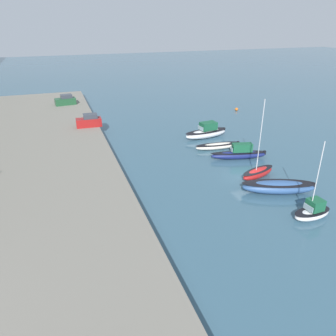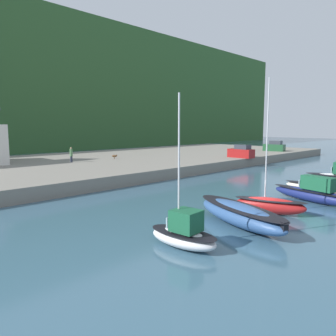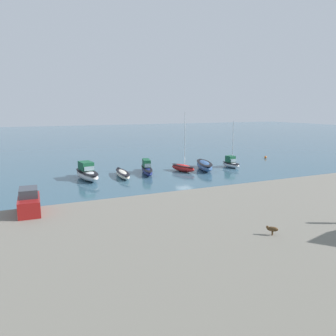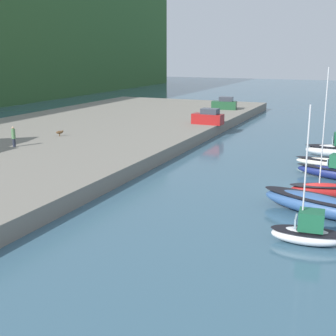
{
  "view_description": "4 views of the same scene",
  "coord_description": "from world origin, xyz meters",
  "px_view_note": "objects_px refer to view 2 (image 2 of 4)",
  "views": [
    {
      "loc": [
        -31.53,
        21.29,
        18.28
      ],
      "look_at": [
        0.75,
        10.05,
        2.54
      ],
      "focal_mm": 35.0,
      "sensor_mm": 36.0,
      "label": 1
    },
    {
      "loc": [
        -22.77,
        -12.78,
        6.49
      ],
      "look_at": [
        0.84,
        10.56,
        2.24
      ],
      "focal_mm": 35.0,
      "sensor_mm": 36.0,
      "label": 2
    },
    {
      "loc": [
        23.92,
        46.72,
        10.47
      ],
      "look_at": [
        4.28,
        3.02,
        1.7
      ],
      "focal_mm": 35.0,
      "sensor_mm": 36.0,
      "label": 3
    },
    {
      "loc": [
        -36.96,
        -4.19,
        11.06
      ],
      "look_at": [
        -3.74,
        10.3,
        2.01
      ],
      "focal_mm": 50.0,
      "sensor_mm": 36.0,
      "label": 4
    }
  ],
  "objects_px": {
    "moored_boat_1": "(240,214)",
    "person_on_quay": "(71,155)",
    "moored_boat_4": "(320,188)",
    "parked_car_0": "(241,152)",
    "dog_on_quay": "(115,156)",
    "moored_boat_2": "(270,204)",
    "parked_car_1": "(274,147)",
    "moored_boat_0": "(184,233)",
    "moored_boat_3": "(315,193)"
  },
  "relations": [
    {
      "from": "moored_boat_1",
      "to": "person_on_quay",
      "type": "relative_size",
      "value": 4.05
    },
    {
      "from": "person_on_quay",
      "to": "dog_on_quay",
      "type": "bearing_deg",
      "value": -4.34
    },
    {
      "from": "moored_boat_3",
      "to": "parked_car_1",
      "type": "xyz_separation_m",
      "value": [
        35.24,
        21.51,
        1.47
      ]
    },
    {
      "from": "moored_boat_1",
      "to": "moored_boat_2",
      "type": "bearing_deg",
      "value": 19.94
    },
    {
      "from": "moored_boat_1",
      "to": "moored_boat_4",
      "type": "distance_m",
      "value": 14.64
    },
    {
      "from": "moored_boat_1",
      "to": "moored_boat_2",
      "type": "height_order",
      "value": "moored_boat_2"
    },
    {
      "from": "person_on_quay",
      "to": "moored_boat_0",
      "type": "bearing_deg",
      "value": -108.92
    },
    {
      "from": "parked_car_1",
      "to": "parked_car_0",
      "type": "bearing_deg",
      "value": -178.25
    },
    {
      "from": "moored_boat_4",
      "to": "dog_on_quay",
      "type": "distance_m",
      "value": 30.59
    },
    {
      "from": "parked_car_0",
      "to": "person_on_quay",
      "type": "relative_size",
      "value": 1.99
    },
    {
      "from": "dog_on_quay",
      "to": "person_on_quay",
      "type": "bearing_deg",
      "value": -52.84
    },
    {
      "from": "moored_boat_3",
      "to": "moored_boat_4",
      "type": "relative_size",
      "value": 1.13
    },
    {
      "from": "moored_boat_0",
      "to": "parked_car_1",
      "type": "height_order",
      "value": "moored_boat_0"
    },
    {
      "from": "moored_boat_3",
      "to": "parked_car_0",
      "type": "bearing_deg",
      "value": 59.31
    },
    {
      "from": "moored_boat_0",
      "to": "dog_on_quay",
      "type": "relative_size",
      "value": 10.29
    },
    {
      "from": "moored_boat_2",
      "to": "person_on_quay",
      "type": "distance_m",
      "value": 31.25
    },
    {
      "from": "moored_boat_2",
      "to": "parked_car_0",
      "type": "xyz_separation_m",
      "value": [
        24.15,
        17.68,
        1.59
      ]
    },
    {
      "from": "moored_boat_2",
      "to": "moored_boat_3",
      "type": "relative_size",
      "value": 1.21
    },
    {
      "from": "person_on_quay",
      "to": "moored_boat_4",
      "type": "bearing_deg",
      "value": -73.08
    },
    {
      "from": "moored_boat_3",
      "to": "dog_on_quay",
      "type": "xyz_separation_m",
      "value": [
        2.1,
        31.59,
        1.01
      ]
    },
    {
      "from": "moored_boat_2",
      "to": "person_on_quay",
      "type": "height_order",
      "value": "moored_boat_2"
    },
    {
      "from": "dog_on_quay",
      "to": "parked_car_0",
      "type": "bearing_deg",
      "value": 92.38
    },
    {
      "from": "parked_car_0",
      "to": "moored_boat_1",
      "type": "bearing_deg",
      "value": -146.0
    },
    {
      "from": "moored_boat_0",
      "to": "person_on_quay",
      "type": "relative_size",
      "value": 3.84
    },
    {
      "from": "moored_boat_1",
      "to": "moored_boat_3",
      "type": "bearing_deg",
      "value": 14.5
    },
    {
      "from": "person_on_quay",
      "to": "moored_boat_2",
      "type": "bearing_deg",
      "value": -91.94
    },
    {
      "from": "parked_car_1",
      "to": "person_on_quay",
      "type": "relative_size",
      "value": 2.06
    },
    {
      "from": "parked_car_1",
      "to": "person_on_quay",
      "type": "xyz_separation_m",
      "value": [
        -40.28,
        10.62,
        0.18
      ]
    },
    {
      "from": "moored_boat_4",
      "to": "moored_boat_0",
      "type": "bearing_deg",
      "value": -174.98
    },
    {
      "from": "parked_car_1",
      "to": "dog_on_quay",
      "type": "relative_size",
      "value": 5.52
    },
    {
      "from": "parked_car_1",
      "to": "moored_boat_0",
      "type": "bearing_deg",
      "value": -165.77
    },
    {
      "from": "parked_car_0",
      "to": "moored_boat_2",
      "type": "bearing_deg",
      "value": -141.82
    },
    {
      "from": "moored_boat_1",
      "to": "parked_car_1",
      "type": "height_order",
      "value": "parked_car_1"
    },
    {
      "from": "moored_boat_0",
      "to": "parked_car_1",
      "type": "bearing_deg",
      "value": 17.8
    },
    {
      "from": "moored_boat_1",
      "to": "person_on_quay",
      "type": "bearing_deg",
      "value": 100.25
    },
    {
      "from": "moored_boat_0",
      "to": "moored_boat_4",
      "type": "bearing_deg",
      "value": -3.69
    },
    {
      "from": "moored_boat_3",
      "to": "moored_boat_2",
      "type": "bearing_deg",
      "value": -175.48
    },
    {
      "from": "moored_boat_2",
      "to": "parked_car_1",
      "type": "height_order",
      "value": "moored_boat_2"
    },
    {
      "from": "moored_boat_4",
      "to": "parked_car_0",
      "type": "xyz_separation_m",
      "value": [
        13.65,
        17.51,
        1.78
      ]
    },
    {
      "from": "moored_boat_1",
      "to": "dog_on_quay",
      "type": "relative_size",
      "value": 10.86
    },
    {
      "from": "parked_car_0",
      "to": "parked_car_1",
      "type": "distance_m",
      "value": 17.43
    },
    {
      "from": "moored_boat_3",
      "to": "dog_on_quay",
      "type": "relative_size",
      "value": 10.34
    },
    {
      "from": "parked_car_0",
      "to": "person_on_quay",
      "type": "bearing_deg",
      "value": 151.66
    },
    {
      "from": "parked_car_1",
      "to": "dog_on_quay",
      "type": "height_order",
      "value": "parked_car_1"
    },
    {
      "from": "moored_boat_2",
      "to": "dog_on_quay",
      "type": "xyz_separation_m",
      "value": [
        8.21,
        30.64,
        1.13
      ]
    },
    {
      "from": "parked_car_1",
      "to": "person_on_quay",
      "type": "bearing_deg",
      "value": 157.49
    },
    {
      "from": "moored_boat_4",
      "to": "person_on_quay",
      "type": "xyz_separation_m",
      "value": [
        -9.44,
        31.01,
        1.96
      ]
    },
    {
      "from": "dog_on_quay",
      "to": "moored_boat_1",
      "type": "bearing_deg",
      "value": 19.54
    },
    {
      "from": "parked_car_0",
      "to": "dog_on_quay",
      "type": "distance_m",
      "value": 20.54
    },
    {
      "from": "moored_boat_2",
      "to": "person_on_quay",
      "type": "xyz_separation_m",
      "value": [
        1.06,
        31.18,
        1.78
      ]
    }
  ]
}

